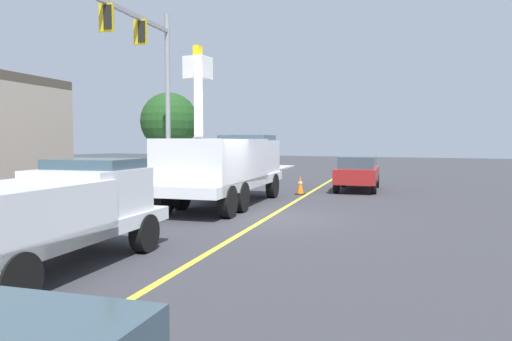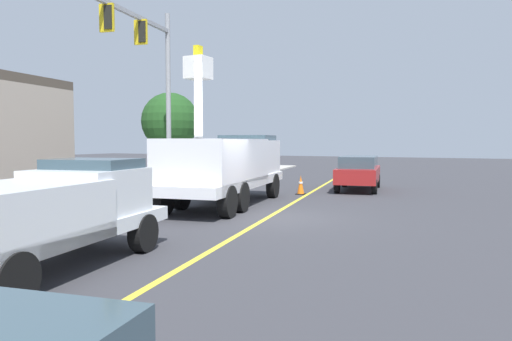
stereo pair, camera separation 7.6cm
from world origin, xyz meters
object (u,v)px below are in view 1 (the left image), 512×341
object	(u,v)px
passing_minivan	(358,171)
traffic_cone_leading	(0,325)
utility_bucket_truck	(226,163)
traffic_cone_mid_front	(300,185)
traffic_signal_mast	(150,67)
service_pickup_truck	(48,212)

from	to	relation	value
passing_minivan	traffic_cone_leading	bearing A→B (deg)	-178.58
utility_bucket_truck	traffic_cone_mid_front	world-z (taller)	utility_bucket_truck
traffic_signal_mast	traffic_cone_leading	bearing A→B (deg)	-149.07
utility_bucket_truck	traffic_signal_mast	bearing A→B (deg)	81.50
utility_bucket_truck	traffic_cone_mid_front	xyz separation A→B (m)	(4.51, -1.42, -1.16)
traffic_cone_leading	traffic_cone_mid_front	bearing A→B (deg)	8.19
traffic_cone_leading	service_pickup_truck	bearing A→B (deg)	40.61
traffic_signal_mast	utility_bucket_truck	bearing A→B (deg)	-98.50
passing_minivan	traffic_signal_mast	size ratio (longest dim) A/B	0.61
service_pickup_truck	traffic_cone_mid_front	world-z (taller)	service_pickup_truck
service_pickup_truck	passing_minivan	size ratio (longest dim) A/B	1.16
service_pickup_truck	traffic_cone_leading	bearing A→B (deg)	-139.39
traffic_cone_leading	traffic_signal_mast	distance (m)	16.08
traffic_cone_leading	passing_minivan	bearing A→B (deg)	1.42
passing_minivan	traffic_cone_leading	size ratio (longest dim) A/B	6.50
utility_bucket_truck	service_pickup_truck	distance (m)	9.76
utility_bucket_truck	passing_minivan	xyz separation A→B (m)	(7.57, -3.37, -0.62)
service_pickup_truck	utility_bucket_truck	bearing A→B (deg)	8.53
passing_minivan	traffic_cone_mid_front	xyz separation A→B (m)	(-3.07, 1.95, -0.54)
utility_bucket_truck	traffic_cone_leading	size ratio (longest dim) A/B	10.97
utility_bucket_truck	passing_minivan	distance (m)	8.31
utility_bucket_truck	traffic_cone_leading	xyz separation A→B (m)	(-12.46, -3.86, -1.22)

